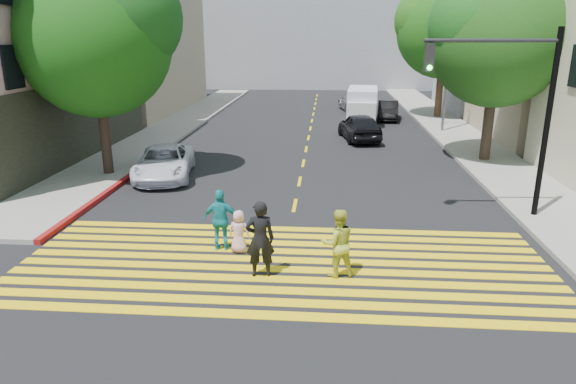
# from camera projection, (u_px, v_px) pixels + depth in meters

# --- Properties ---
(ground) EXTENTS (120.00, 120.00, 0.00)m
(ground) POSITION_uv_depth(u_px,v_px,m) (278.00, 288.00, 11.79)
(ground) COLOR black
(sidewalk_left) EXTENTS (3.00, 40.00, 0.15)m
(sidewalk_left) POSITION_uv_depth(u_px,v_px,m) (180.00, 123.00, 33.36)
(sidewalk_left) COLOR gray
(sidewalk_left) RESTS_ON ground
(sidewalk_right) EXTENTS (3.00, 60.00, 0.15)m
(sidewalk_right) POSITION_uv_depth(u_px,v_px,m) (477.00, 151.00, 25.43)
(sidewalk_right) COLOR gray
(sidewalk_right) RESTS_ON ground
(curb_red) EXTENTS (0.20, 8.00, 0.16)m
(curb_red) POSITION_uv_depth(u_px,v_px,m) (99.00, 198.00, 17.99)
(curb_red) COLOR maroon
(curb_red) RESTS_ON ground
(crosswalk) EXTENTS (13.40, 5.30, 0.01)m
(crosswalk) POSITION_uv_depth(u_px,v_px,m) (283.00, 264.00, 13.00)
(crosswalk) COLOR yellow
(crosswalk) RESTS_ON ground
(lane_line) EXTENTS (0.12, 34.40, 0.01)m
(lane_line) POSITION_uv_depth(u_px,v_px,m) (311.00, 124.00, 33.23)
(lane_line) COLOR yellow
(lane_line) RESTS_ON ground
(building_left_tan) EXTENTS (12.00, 16.00, 10.00)m
(building_left_tan) POSITION_uv_depth(u_px,v_px,m) (100.00, 43.00, 38.18)
(building_left_tan) COLOR tan
(building_left_tan) RESTS_ON ground
(building_right_grey) EXTENTS (10.00, 10.00, 10.00)m
(building_right_grey) POSITION_uv_depth(u_px,v_px,m) (519.00, 43.00, 37.80)
(building_right_grey) COLOR gray
(building_right_grey) RESTS_ON ground
(backdrop_block) EXTENTS (30.00, 8.00, 12.00)m
(backdrop_block) POSITION_uv_depth(u_px,v_px,m) (320.00, 30.00, 55.76)
(backdrop_block) COLOR gray
(backdrop_block) RESTS_ON ground
(tree_left) EXTENTS (6.76, 6.28, 8.38)m
(tree_left) POSITION_uv_depth(u_px,v_px,m) (97.00, 33.00, 19.49)
(tree_left) COLOR black
(tree_left) RESTS_ON ground
(tree_right_near) EXTENTS (6.67, 6.27, 8.45)m
(tree_right_near) POSITION_uv_depth(u_px,v_px,m) (500.00, 31.00, 21.77)
(tree_right_near) COLOR black
(tree_right_near) RESTS_ON ground
(tree_right_far) EXTENTS (7.96, 7.61, 9.18)m
(tree_right_far) POSITION_uv_depth(u_px,v_px,m) (446.00, 25.00, 33.93)
(tree_right_far) COLOR #3E2218
(tree_right_far) RESTS_ON ground
(pedestrian_man) EXTENTS (0.76, 0.57, 1.90)m
(pedestrian_man) POSITION_uv_depth(u_px,v_px,m) (260.00, 239.00, 12.14)
(pedestrian_man) COLOR black
(pedestrian_man) RESTS_ON ground
(pedestrian_woman) EXTENTS (0.96, 0.83, 1.69)m
(pedestrian_woman) POSITION_uv_depth(u_px,v_px,m) (338.00, 243.00, 12.18)
(pedestrian_woman) COLOR gold
(pedestrian_woman) RESTS_ON ground
(pedestrian_child) EXTENTS (0.62, 0.46, 1.17)m
(pedestrian_child) POSITION_uv_depth(u_px,v_px,m) (239.00, 232.00, 13.60)
(pedestrian_child) COLOR #DEA6BA
(pedestrian_child) RESTS_ON ground
(pedestrian_extra) EXTENTS (1.01, 0.46, 1.69)m
(pedestrian_extra) POSITION_uv_depth(u_px,v_px,m) (221.00, 220.00, 13.68)
(pedestrian_extra) COLOR teal
(pedestrian_extra) RESTS_ON ground
(white_sedan) EXTENTS (2.83, 4.86, 1.27)m
(white_sedan) POSITION_uv_depth(u_px,v_px,m) (164.00, 162.00, 20.73)
(white_sedan) COLOR white
(white_sedan) RESTS_ON ground
(dark_car_near) EXTENTS (2.47, 4.60, 1.49)m
(dark_car_near) POSITION_uv_depth(u_px,v_px,m) (359.00, 127.00, 28.12)
(dark_car_near) COLOR black
(dark_car_near) RESTS_ON ground
(silver_car) EXTENTS (2.67, 4.96, 1.37)m
(silver_car) POSITION_uv_depth(u_px,v_px,m) (355.00, 102.00, 38.76)
(silver_car) COLOR #9B9EA7
(silver_car) RESTS_ON ground
(dark_car_parked) EXTENTS (1.77, 3.97, 1.27)m
(dark_car_parked) POSITION_uv_depth(u_px,v_px,m) (388.00, 110.00, 34.91)
(dark_car_parked) COLOR black
(dark_car_parked) RESTS_ON ground
(white_van) EXTENTS (2.18, 4.94, 2.27)m
(white_van) POSITION_uv_depth(u_px,v_px,m) (362.00, 107.00, 33.12)
(white_van) COLOR silver
(white_van) RESTS_ON ground
(traffic_signal) EXTENTS (3.96, 0.52, 5.81)m
(traffic_signal) POSITION_uv_depth(u_px,v_px,m) (514.00, 99.00, 15.17)
(traffic_signal) COLOR black
(traffic_signal) RESTS_ON ground
(street_lamp) EXTENTS (1.91, 0.27, 8.42)m
(street_lamp) POSITION_uv_depth(u_px,v_px,m) (446.00, 48.00, 28.98)
(street_lamp) COLOR slate
(street_lamp) RESTS_ON ground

